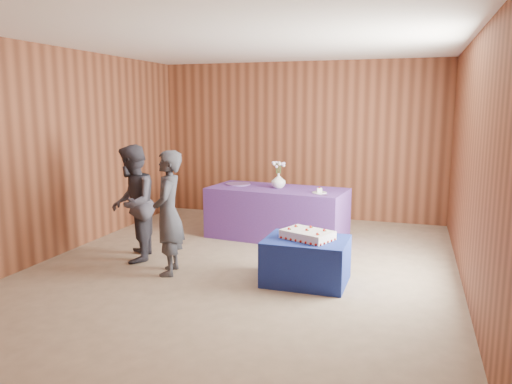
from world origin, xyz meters
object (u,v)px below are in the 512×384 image
at_px(cake_table, 306,261).
at_px(vase, 278,181).
at_px(serving_table, 277,213).
at_px(sheet_cake, 307,235).
at_px(guest_right, 133,204).
at_px(guest_left, 168,213).

relative_size(cake_table, vase, 4.13).
bearing_deg(cake_table, serving_table, 115.48).
height_order(sheet_cake, guest_right, guest_right).
bearing_deg(cake_table, vase, 114.91).
distance_m(cake_table, serving_table, 1.94).
distance_m(serving_table, guest_left, 2.12).
height_order(serving_table, sheet_cake, serving_table).
relative_size(serving_table, guest_right, 1.36).
bearing_deg(guest_right, vase, 116.33).
bearing_deg(cake_table, sheet_cake, -1.39).
xyz_separation_m(cake_table, guest_right, (-2.26, 0.14, 0.49)).
xyz_separation_m(sheet_cake, guest_left, (-1.60, -0.18, 0.18)).
relative_size(guest_left, guest_right, 0.98).
relative_size(cake_table, guest_left, 0.62).
height_order(guest_left, guest_right, guest_right).
relative_size(serving_table, guest_left, 1.38).
bearing_deg(guest_left, serving_table, 140.79).
bearing_deg(serving_table, vase, 81.77).
relative_size(sheet_cake, guest_right, 0.44).
relative_size(vase, guest_right, 0.15).
bearing_deg(vase, guest_right, -131.48).
height_order(vase, guest_right, guest_right).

